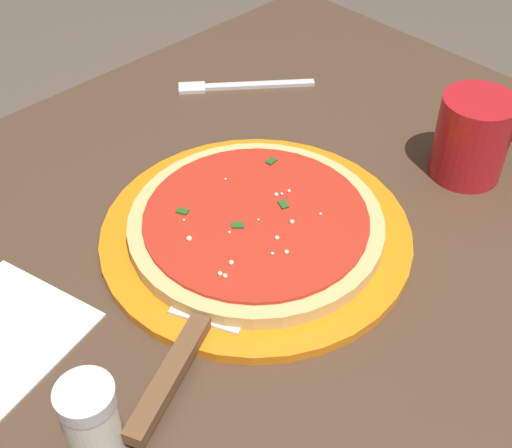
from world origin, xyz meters
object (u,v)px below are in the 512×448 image
pizza (256,224)px  pizza_server (190,342)px  serving_plate (256,234)px  fork (238,86)px  napkin_folded_right (2,333)px  cup_tall_drink (472,137)px  parmesan_shaker (91,418)px

pizza → pizza_server: bearing=114.7°
serving_plate → fork: bearing=-39.2°
pizza_server → napkin_folded_right: bearing=39.0°
napkin_folded_right → pizza: bearing=-105.5°
napkin_folded_right → fork: (0.16, -0.44, 0.00)m
serving_plate → cup_tall_drink: cup_tall_drink is taller
serving_plate → pizza_server: bearing=114.7°
fork → cup_tall_drink: bearing=-168.7°
fork → pizza_server: bearing=131.8°
pizza → cup_tall_drink: 0.27m
pizza → cup_tall_drink: size_ratio=2.67×
napkin_folded_right → serving_plate: bearing=-105.5°
pizza_server → cup_tall_drink: bearing=-93.1°
fork → serving_plate: bearing=140.8°
cup_tall_drink → fork: bearing=11.3°
pizza → pizza_server: size_ratio=1.21×
parmesan_shaker → serving_plate: bearing=-71.8°
pizza → cup_tall_drink: (-0.09, -0.25, 0.03)m
pizza → fork: (0.23, -0.19, -0.02)m
pizza → parmesan_shaker: bearing=108.2°
pizza → napkin_folded_right: 0.27m
pizza → cup_tall_drink: bearing=-109.2°
pizza_server → fork: bearing=-48.2°
pizza_server → cup_tall_drink: 0.40m
pizza → napkin_folded_right: pizza is taller
napkin_folded_right → parmesan_shaker: 0.16m
fork → napkin_folded_right: bearing=109.9°
pizza → fork: 0.30m
pizza_server → parmesan_shaker: size_ratio=2.95×
napkin_folded_right → parmesan_shaker: parmesan_shaker is taller
napkin_folded_right → fork: 0.47m
serving_plate → pizza: pizza is taller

